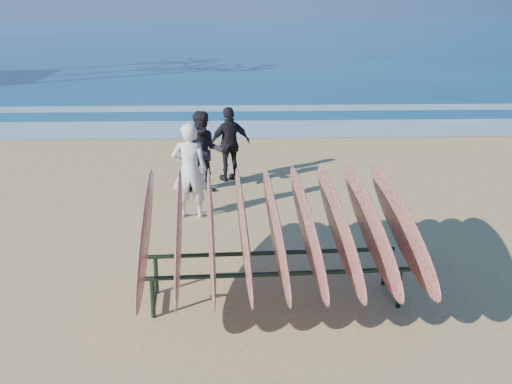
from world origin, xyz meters
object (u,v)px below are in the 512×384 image
Objects in this scene: person_dark_a at (204,152)px; person_dark_b at (230,144)px; surfboard_rack at (275,228)px; person_white at (190,171)px.

person_dark_a is 1.04× the size of person_dark_b.
person_white is (-1.24, 3.20, -0.14)m from surfboard_rack.
person_dark_a reaches higher than person_dark_b.
person_dark_b is (0.67, 2.26, -0.06)m from person_white.
person_dark_b is (0.50, 0.80, -0.03)m from person_dark_a.
person_dark_b is at bearing 53.57° from person_dark_a.
surfboard_rack is 2.11× the size of person_dark_a.
person_dark_a is at bearing 33.91° from person_dark_b.
surfboard_rack is at bearing -81.68° from person_dark_a.
person_dark_a is (0.17, 1.46, -0.03)m from person_white.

